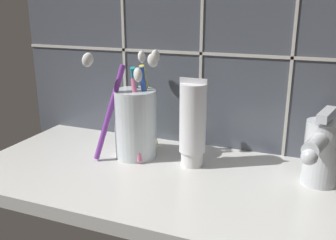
# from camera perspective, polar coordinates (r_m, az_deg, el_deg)

# --- Properties ---
(sink_counter) EXTENTS (0.60, 0.29, 0.02)m
(sink_counter) POSITION_cam_1_polar(r_m,az_deg,el_deg) (0.58, -0.90, -8.97)
(sink_counter) COLOR silver
(sink_counter) RESTS_ON ground
(tile_wall_backsplash) EXTENTS (0.70, 0.02, 0.49)m
(tile_wall_backsplash) POSITION_cam_1_polar(r_m,az_deg,el_deg) (0.66, 4.13, 15.28)
(tile_wall_backsplash) COLOR #4C515B
(tile_wall_backsplash) RESTS_ON ground
(toothbrush_cup) EXTENTS (0.11, 0.13, 0.18)m
(toothbrush_cup) POSITION_cam_1_polar(r_m,az_deg,el_deg) (0.62, -4.97, -0.08)
(toothbrush_cup) COLOR silver
(toothbrush_cup) RESTS_ON sink_counter
(toothpaste_tube) EXTENTS (0.04, 0.04, 0.14)m
(toothpaste_tube) POSITION_cam_1_polar(r_m,az_deg,el_deg) (0.58, 3.78, -0.53)
(toothpaste_tube) COLOR white
(toothpaste_tube) RESTS_ON sink_counter
(sink_faucet) EXTENTS (0.05, 0.11, 0.11)m
(sink_faucet) POSITION_cam_1_polar(r_m,az_deg,el_deg) (0.57, 22.29, -4.34)
(sink_faucet) COLOR silver
(sink_faucet) RESTS_ON sink_counter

